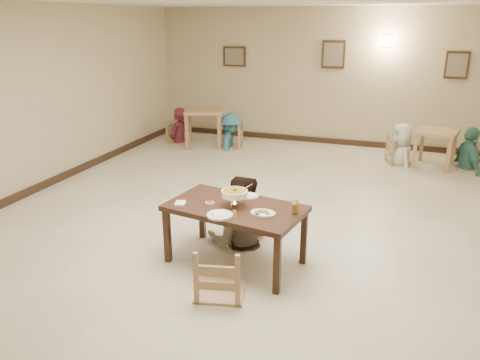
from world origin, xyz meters
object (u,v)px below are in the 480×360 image
at_px(bg_diner_b, 231,113).
at_px(bg_diner_c, 404,123).
at_px(curry_warmer, 235,193).
at_px(bg_chair_rr, 470,146).
at_px(bg_diner_a, 178,108).
at_px(bg_chair_lr, 231,125).
at_px(chair_far, 242,202).
at_px(bg_chair_ll, 178,123).
at_px(chair_near, 220,247).
at_px(bg_diner_d, 473,127).
at_px(bg_table_right, 436,137).
at_px(drink_glass, 295,208).
at_px(bg_table_left, 204,115).
at_px(bg_chair_rl, 402,139).
at_px(main_diner, 240,176).
at_px(main_table, 235,212).

bearing_deg(bg_diner_b, bg_diner_c, -105.19).
bearing_deg(curry_warmer, bg_chair_rr, 58.98).
bearing_deg(bg_diner_a, bg_chair_lr, 97.61).
distance_m(chair_far, bg_chair_ll, 5.20).
xyz_separation_m(chair_near, bg_diner_d, (2.89, 5.58, 0.29)).
bearing_deg(bg_table_right, bg_diner_a, 179.88).
bearing_deg(bg_diner_c, drink_glass, -39.06).
bearing_deg(bg_diner_a, bg_table_left, 96.02).
bearing_deg(bg_diner_a, bg_chair_rl, 96.44).
height_order(drink_glass, bg_chair_lr, bg_chair_lr).
height_order(main_diner, curry_warmer, main_diner).
relative_size(main_table, bg_diner_a, 1.01).
relative_size(main_table, bg_chair_rr, 1.81).
relative_size(main_diner, bg_chair_rl, 1.78).
bearing_deg(bg_diner_b, main_table, -173.89).
xyz_separation_m(curry_warmer, bg_table_right, (2.34, 4.88, -0.29)).
bearing_deg(bg_diner_d, chair_far, 124.45).
bearing_deg(drink_glass, bg_table_left, 123.48).
xyz_separation_m(bg_chair_ll, bg_diner_d, (6.13, 0.04, 0.36)).
bearing_deg(chair_far, drink_glass, -21.12).
distance_m(bg_diner_a, bg_diner_b, 1.28).
distance_m(main_table, drink_glass, 0.71).
relative_size(curry_warmer, bg_diner_a, 0.20).
bearing_deg(bg_chair_rl, main_table, 141.93).
xyz_separation_m(bg_chair_rl, bg_chair_rr, (1.24, 0.03, -0.04)).
bearing_deg(main_table, bg_table_right, 73.93).
relative_size(drink_glass, bg_chair_ll, 0.16).
relative_size(curry_warmer, bg_chair_rr, 0.37).
relative_size(chair_far, bg_diner_b, 0.66).
xyz_separation_m(main_table, bg_chair_ll, (-3.16, 4.87, -0.18)).
height_order(chair_near, bg_chair_ll, chair_near).
distance_m(chair_near, bg_table_right, 5.97).
relative_size(chair_near, curry_warmer, 3.22).
height_order(bg_chair_ll, bg_diner_d, bg_diner_d).
bearing_deg(chair_near, curry_warmer, -96.11).
relative_size(bg_chair_lr, bg_chair_rr, 1.11).
height_order(bg_chair_rl, bg_diner_c, bg_diner_c).
relative_size(main_table, bg_diner_b, 1.08).
distance_m(bg_chair_lr, bg_chair_rr, 4.85).
height_order(main_table, bg_chair_rr, bg_chair_rr).
height_order(main_diner, drink_glass, main_diner).
bearing_deg(curry_warmer, bg_chair_lr, 110.94).
xyz_separation_m(bg_chair_lr, bg_chair_rr, (4.85, 0.01, -0.05)).
xyz_separation_m(bg_table_left, bg_diner_c, (4.25, 0.02, 0.12)).
relative_size(main_diner, bg_chair_rr, 1.95).
bearing_deg(bg_diner_c, bg_diner_b, -117.37).
xyz_separation_m(main_diner, bg_diner_c, (1.86, 4.34, -0.08)).
height_order(main_table, bg_diner_d, bg_diner_d).
height_order(chair_far, bg_chair_lr, chair_far).
distance_m(bg_table_right, bg_diner_c, 0.66).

